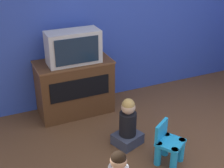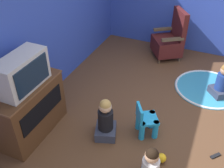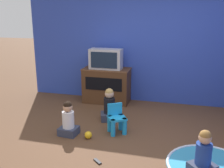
{
  "view_description": "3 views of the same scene",
  "coord_description": "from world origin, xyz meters",
  "px_view_note": "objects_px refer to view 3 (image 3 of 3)",
  "views": [
    {
      "loc": [
        -2.18,
        -1.98,
        2.37
      ],
      "look_at": [
        -0.87,
        0.94,
        0.81
      ],
      "focal_mm": 50.0,
      "sensor_mm": 36.0,
      "label": 1
    },
    {
      "loc": [
        -3.04,
        -0.3,
        2.75
      ],
      "look_at": [
        -0.49,
        0.83,
        0.74
      ],
      "focal_mm": 42.0,
      "sensor_mm": 36.0,
      "label": 2
    },
    {
      "loc": [
        0.54,
        -3.67,
        1.99
      ],
      "look_at": [
        -0.61,
        0.65,
        0.77
      ],
      "focal_mm": 42.0,
      "sensor_mm": 36.0,
      "label": 3
    }
  ],
  "objects_px": {
    "child_watching_left": "(68,120)",
    "child_watching_right": "(203,155)",
    "tv_cabinet": "(107,85)",
    "toy_ball": "(88,135)",
    "remote_control": "(97,161)",
    "yellow_kid_chair": "(117,121)",
    "child_watching_center": "(109,106)",
    "television": "(106,59)"
  },
  "relations": [
    {
      "from": "yellow_kid_chair",
      "to": "child_watching_left",
      "type": "bearing_deg",
      "value": 168.49
    },
    {
      "from": "child_watching_right",
      "to": "child_watching_left",
      "type": "bearing_deg",
      "value": 124.55
    },
    {
      "from": "child_watching_center",
      "to": "toy_ball",
      "type": "height_order",
      "value": "child_watching_center"
    },
    {
      "from": "child_watching_left",
      "to": "toy_ball",
      "type": "xyz_separation_m",
      "value": [
        0.37,
        -0.05,
        -0.19
      ]
    },
    {
      "from": "yellow_kid_chair",
      "to": "toy_ball",
      "type": "relative_size",
      "value": 4.05
    },
    {
      "from": "yellow_kid_chair",
      "to": "child_watching_center",
      "type": "height_order",
      "value": "child_watching_center"
    },
    {
      "from": "child_watching_right",
      "to": "toy_ball",
      "type": "height_order",
      "value": "child_watching_right"
    },
    {
      "from": "tv_cabinet",
      "to": "child_watching_right",
      "type": "relative_size",
      "value": 1.75
    },
    {
      "from": "tv_cabinet",
      "to": "child_watching_right",
      "type": "bearing_deg",
      "value": -50.57
    },
    {
      "from": "child_watching_left",
      "to": "remote_control",
      "type": "height_order",
      "value": "child_watching_left"
    },
    {
      "from": "yellow_kid_chair",
      "to": "toy_ball",
      "type": "height_order",
      "value": "yellow_kid_chair"
    },
    {
      "from": "remote_control",
      "to": "yellow_kid_chair",
      "type": "bearing_deg",
      "value": -50.81
    },
    {
      "from": "child_watching_left",
      "to": "child_watching_center",
      "type": "bearing_deg",
      "value": 62.78
    },
    {
      "from": "child_watching_left",
      "to": "remote_control",
      "type": "relative_size",
      "value": 4.14
    },
    {
      "from": "toy_ball",
      "to": "child_watching_right",
      "type": "bearing_deg",
      "value": -16.93
    },
    {
      "from": "toy_ball",
      "to": "remote_control",
      "type": "xyz_separation_m",
      "value": [
        0.36,
        -0.63,
        -0.05
      ]
    },
    {
      "from": "tv_cabinet",
      "to": "child_watching_right",
      "type": "height_order",
      "value": "tv_cabinet"
    },
    {
      "from": "television",
      "to": "toy_ball",
      "type": "relative_size",
      "value": 5.81
    },
    {
      "from": "television",
      "to": "child_watching_right",
      "type": "relative_size",
      "value": 1.18
    },
    {
      "from": "child_watching_left",
      "to": "remote_control",
      "type": "distance_m",
      "value": 1.02
    },
    {
      "from": "yellow_kid_chair",
      "to": "toy_ball",
      "type": "bearing_deg",
      "value": -171.16
    },
    {
      "from": "child_watching_left",
      "to": "child_watching_right",
      "type": "relative_size",
      "value": 0.99
    },
    {
      "from": "toy_ball",
      "to": "television",
      "type": "bearing_deg",
      "value": 96.86
    },
    {
      "from": "child_watching_left",
      "to": "toy_ball",
      "type": "height_order",
      "value": "child_watching_left"
    },
    {
      "from": "yellow_kid_chair",
      "to": "remote_control",
      "type": "height_order",
      "value": "yellow_kid_chair"
    },
    {
      "from": "child_watching_left",
      "to": "child_watching_center",
      "type": "xyz_separation_m",
      "value": [
        0.49,
        0.78,
        0.02
      ]
    },
    {
      "from": "yellow_kid_chair",
      "to": "remote_control",
      "type": "bearing_deg",
      "value": -124.35
    },
    {
      "from": "remote_control",
      "to": "child_watching_center",
      "type": "bearing_deg",
      "value": -39.95
    },
    {
      "from": "child_watching_left",
      "to": "child_watching_center",
      "type": "relative_size",
      "value": 0.94
    },
    {
      "from": "television",
      "to": "child_watching_center",
      "type": "height_order",
      "value": "television"
    },
    {
      "from": "tv_cabinet",
      "to": "television",
      "type": "relative_size",
      "value": 1.48
    },
    {
      "from": "yellow_kid_chair",
      "to": "child_watching_right",
      "type": "distance_m",
      "value": 1.6
    },
    {
      "from": "television",
      "to": "child_watching_left",
      "type": "height_order",
      "value": "television"
    },
    {
      "from": "child_watching_center",
      "to": "remote_control",
      "type": "xyz_separation_m",
      "value": [
        0.23,
        -1.46,
        -0.26
      ]
    },
    {
      "from": "tv_cabinet",
      "to": "child_watching_center",
      "type": "relative_size",
      "value": 1.67
    },
    {
      "from": "child_watching_right",
      "to": "yellow_kid_chair",
      "type": "bearing_deg",
      "value": 106.97
    },
    {
      "from": "yellow_kid_chair",
      "to": "remote_control",
      "type": "relative_size",
      "value": 3.46
    },
    {
      "from": "tv_cabinet",
      "to": "television",
      "type": "bearing_deg",
      "value": -90.0
    },
    {
      "from": "tv_cabinet",
      "to": "child_watching_left",
      "type": "xyz_separation_m",
      "value": [
        -0.15,
        -1.79,
        -0.15
      ]
    },
    {
      "from": "child_watching_left",
      "to": "child_watching_center",
      "type": "height_order",
      "value": "child_watching_center"
    },
    {
      "from": "yellow_kid_chair",
      "to": "child_watching_left",
      "type": "distance_m",
      "value": 0.81
    },
    {
      "from": "tv_cabinet",
      "to": "remote_control",
      "type": "relative_size",
      "value": 7.37
    }
  ]
}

